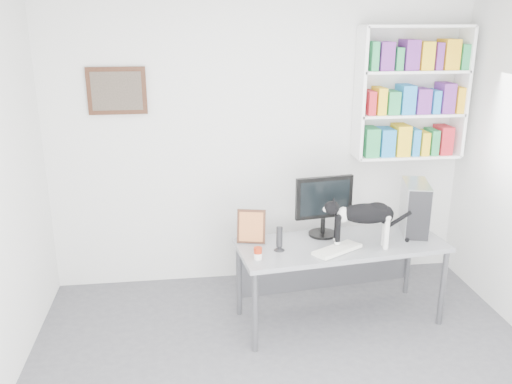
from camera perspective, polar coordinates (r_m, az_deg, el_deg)
The scene contains 11 objects.
room at distance 3.31m, azimuth 5.39°, elevation -2.94°, with size 4.01×4.01×2.70m.
bookshelf at distance 5.34m, azimuth 16.04°, elevation 9.99°, with size 1.03×0.28×1.24m, color white.
wall_art at distance 5.05m, azimuth -14.44°, elevation 10.27°, with size 0.52×0.04×0.42m, color #452316.
desk at distance 4.77m, azimuth 8.75°, elevation -9.29°, with size 1.74×0.67×0.72m, color gray.
monitor at distance 4.65m, azimuth 7.13°, elevation -1.45°, with size 0.51×0.24×0.54m, color black.
keyboard at distance 4.44m, azimuth 8.52°, elevation -6.00°, with size 0.42×0.16×0.03m, color silver.
pc_tower at distance 4.91m, azimuth 16.37°, elevation -1.57°, with size 0.20×0.45×0.45m, color #A1A1A6.
speaker at distance 4.38m, azimuth 2.48°, elevation -4.90°, with size 0.09×0.09×0.21m, color black.
leaning_print at distance 4.51m, azimuth -0.50°, elevation -3.58°, with size 0.24×0.09×0.29m, color #452316.
soup_can at distance 4.24m, azimuth 0.20°, elevation -6.47°, with size 0.07×0.07×0.10m, color #9F250D.
cat at distance 4.49m, azimuth 11.28°, elevation -3.39°, with size 0.64×0.17×0.39m, color black, non-canonical shape.
Camera 1 is at (-0.71, -3.01, 2.52)m, focal length 38.00 mm.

